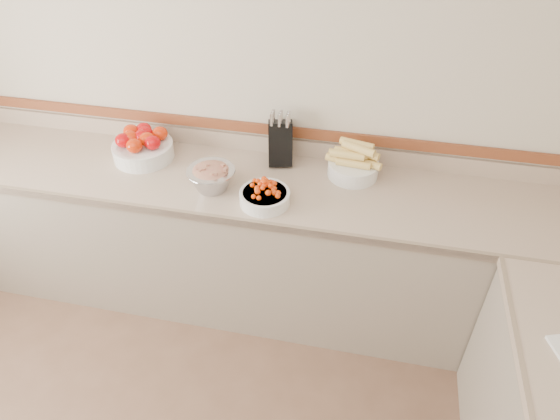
% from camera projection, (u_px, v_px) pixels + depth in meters
% --- Properties ---
extents(back_wall, '(4.00, 0.00, 4.00)m').
position_uv_depth(back_wall, '(242.00, 85.00, 2.69)').
color(back_wall, beige).
rests_on(back_wall, ground_plane).
extents(counter_back, '(4.00, 0.65, 1.08)m').
position_uv_depth(counter_back, '(234.00, 240.00, 2.97)').
color(counter_back, tan).
rests_on(counter_back, ground_plane).
extents(knife_block, '(0.16, 0.18, 0.32)m').
position_uv_depth(knife_block, '(280.00, 142.00, 2.74)').
color(knife_block, black).
rests_on(knife_block, counter_back).
extents(tomato_bowl, '(0.34, 0.34, 0.17)m').
position_uv_depth(tomato_bowl, '(142.00, 146.00, 2.81)').
color(tomato_bowl, white).
rests_on(tomato_bowl, counter_back).
extents(cherry_tomato_bowl, '(0.26, 0.26, 0.14)m').
position_uv_depth(cherry_tomato_bowl, '(265.00, 195.00, 2.50)').
color(cherry_tomato_bowl, white).
rests_on(cherry_tomato_bowl, counter_back).
extents(corn_bowl, '(0.30, 0.28, 0.20)m').
position_uv_depth(corn_bowl, '(353.00, 164.00, 2.67)').
color(corn_bowl, white).
rests_on(corn_bowl, counter_back).
extents(rhubarb_bowl, '(0.25, 0.25, 0.14)m').
position_uv_depth(rhubarb_bowl, '(211.00, 177.00, 2.58)').
color(rhubarb_bowl, '#B2B2BA').
rests_on(rhubarb_bowl, counter_back).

